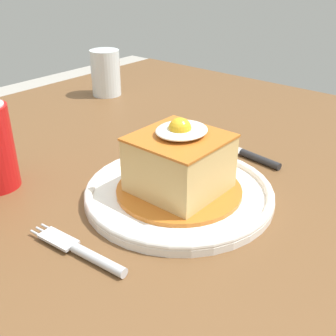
{
  "coord_description": "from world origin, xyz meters",
  "views": [
    {
      "loc": [
        -0.42,
        -0.42,
        1.05
      ],
      "look_at": [
        -0.03,
        -0.09,
        0.79
      ],
      "focal_mm": 44.66,
      "sensor_mm": 36.0,
      "label": 1
    }
  ],
  "objects_px": {
    "drinking_glass": "(106,76)",
    "knife": "(248,155)",
    "fork": "(85,253)",
    "main_plate": "(179,192)"
  },
  "relations": [
    {
      "from": "drinking_glass",
      "to": "fork",
      "type": "bearing_deg",
      "value": -134.78
    },
    {
      "from": "main_plate",
      "to": "knife",
      "type": "height_order",
      "value": "main_plate"
    },
    {
      "from": "main_plate",
      "to": "knife",
      "type": "bearing_deg",
      "value": -2.77
    },
    {
      "from": "fork",
      "to": "drinking_glass",
      "type": "relative_size",
      "value": 1.35
    },
    {
      "from": "main_plate",
      "to": "fork",
      "type": "bearing_deg",
      "value": 179.8
    },
    {
      "from": "fork",
      "to": "drinking_glass",
      "type": "distance_m",
      "value": 0.61
    },
    {
      "from": "main_plate",
      "to": "knife",
      "type": "relative_size",
      "value": 1.57
    },
    {
      "from": "knife",
      "to": "drinking_glass",
      "type": "height_order",
      "value": "drinking_glass"
    },
    {
      "from": "fork",
      "to": "drinking_glass",
      "type": "bearing_deg",
      "value": 45.22
    },
    {
      "from": "drinking_glass",
      "to": "knife",
      "type": "bearing_deg",
      "value": -100.97
    }
  ]
}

